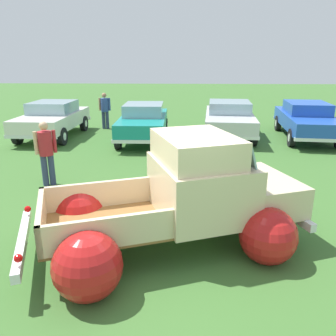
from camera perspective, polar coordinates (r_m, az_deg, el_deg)
The scene contains 9 objects.
ground_plane at distance 6.07m, azimuth -0.64°, elevation -12.78°, with size 80.00×80.00×0.00m, color #3D6B2D.
vintage_pickup_truck at distance 5.83m, azimuth 3.00°, elevation -5.76°, with size 5.00×3.86×1.96m.
show_car_0 at distance 14.81m, azimuth -18.76°, elevation 7.95°, with size 2.02×4.25×1.43m.
show_car_1 at distance 13.41m, azimuth -4.11°, elevation 7.87°, with size 1.84×4.22×1.43m.
show_car_2 at distance 14.32m, azimuth 10.20°, elevation 8.31°, with size 2.31×4.65×1.43m.
show_car_3 at distance 14.88m, azimuth 22.19°, elevation 7.63°, with size 2.28×4.85×1.43m.
spectator_0 at distance 8.99m, azimuth -19.76°, elevation 2.89°, with size 0.51×0.46×1.64m.
spectator_1 at distance 15.99m, azimuth -10.54°, elevation 9.77°, with size 0.53×0.35×1.63m.
lane_cone_0 at distance 8.71m, azimuth 13.15°, elevation -1.25°, with size 0.36×0.36×0.63m.
Camera 1 is at (0.28, -5.21, 3.09)m, focal length 36.37 mm.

